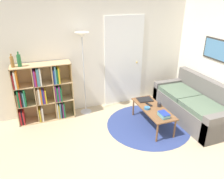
# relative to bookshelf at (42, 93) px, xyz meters

# --- Properties ---
(ground_plane) EXTENTS (14.00, 14.00, 0.00)m
(ground_plane) POSITION_rel_bookshelf_xyz_m (1.31, -2.07, -0.61)
(ground_plane) COLOR tan
(wall_back) EXTENTS (7.27, 0.11, 2.60)m
(wall_back) POSITION_rel_bookshelf_xyz_m (1.34, 0.21, 0.68)
(wall_back) COLOR silver
(wall_back) RESTS_ON ground_plane
(wall_right) EXTENTS (0.08, 5.26, 2.60)m
(wall_right) POSITION_rel_bookshelf_xyz_m (3.47, -0.94, 0.69)
(wall_right) COLOR silver
(wall_right) RESTS_ON ground_plane
(rug) EXTENTS (1.71, 1.71, 0.01)m
(rug) POSITION_rel_bookshelf_xyz_m (1.99, -0.99, -0.60)
(rug) COLOR navy
(rug) RESTS_ON ground_plane
(bookshelf) EXTENTS (1.16, 0.34, 1.23)m
(bookshelf) POSITION_rel_bookshelf_xyz_m (0.00, 0.00, 0.00)
(bookshelf) COLOR tan
(bookshelf) RESTS_ON ground_plane
(floor_lamp) EXTENTS (0.29, 0.29, 1.81)m
(floor_lamp) POSITION_rel_bookshelf_xyz_m (0.90, -0.02, 0.91)
(floor_lamp) COLOR #B7B7BC
(floor_lamp) RESTS_ON ground_plane
(couch) EXTENTS (0.85, 1.85, 0.86)m
(couch) POSITION_rel_bookshelf_xyz_m (3.07, -1.05, -0.32)
(couch) COLOR #66605B
(couch) RESTS_ON ground_plane
(coffee_table) EXTENTS (0.45, 1.10, 0.41)m
(coffee_table) POSITION_rel_bookshelf_xyz_m (2.05, -1.03, -0.24)
(coffee_table) COLOR brown
(coffee_table) RESTS_ON ground_plane
(laptop) EXTENTS (0.33, 0.26, 0.02)m
(laptop) POSITION_rel_bookshelf_xyz_m (2.06, -0.66, -0.19)
(laptop) COLOR black
(laptop) RESTS_ON coffee_table
(bowl) EXTENTS (0.12, 0.12, 0.04)m
(bowl) POSITION_rel_bookshelf_xyz_m (1.91, -1.03, -0.18)
(bowl) COLOR teal
(bowl) RESTS_ON coffee_table
(book_stack_on_table) EXTENTS (0.15, 0.23, 0.08)m
(book_stack_on_table) POSITION_rel_bookshelf_xyz_m (2.06, -1.40, -0.16)
(book_stack_on_table) COLOR teal
(book_stack_on_table) RESTS_ON coffee_table
(cup) EXTENTS (0.08, 0.08, 0.08)m
(cup) POSITION_rel_bookshelf_xyz_m (2.20, -1.02, -0.16)
(cup) COLOR #28282D
(cup) RESTS_ON coffee_table
(remote) EXTENTS (0.08, 0.17, 0.02)m
(remote) POSITION_rel_bookshelf_xyz_m (2.03, -0.89, -0.19)
(remote) COLOR black
(remote) RESTS_ON coffee_table
(bottle_left) EXTENTS (0.06, 0.06, 0.26)m
(bottle_left) POSITION_rel_bookshelf_xyz_m (-0.46, -0.03, 0.73)
(bottle_left) COLOR olive
(bottle_left) RESTS_ON bookshelf
(bottle_middle) EXTENTS (0.08, 0.08, 0.29)m
(bottle_middle) POSITION_rel_bookshelf_xyz_m (-0.33, -0.03, 0.75)
(bottle_middle) COLOR #236633
(bottle_middle) RESTS_ON bookshelf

